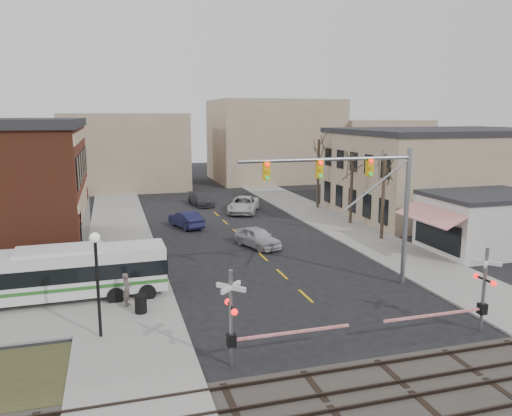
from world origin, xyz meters
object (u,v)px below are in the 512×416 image
(car_b, at_px, (186,219))
(rr_crossing_east, at_px, (476,292))
(traffic_signal_mast, at_px, (364,190))
(transit_bus, at_px, (60,273))
(car_d, at_px, (201,199))
(rr_crossing_west, at_px, (242,318))
(pedestrian_far, at_px, (112,265))
(pedestrian_near, at_px, (127,289))
(trash_bin, at_px, (141,304))
(car_a, at_px, (258,237))
(street_lamp, at_px, (96,264))
(car_c, at_px, (244,205))

(car_b, bearing_deg, rr_crossing_east, 93.17)
(rr_crossing_east, bearing_deg, traffic_signal_mast, 107.39)
(transit_bus, distance_m, car_d, 29.07)
(rr_crossing_west, bearing_deg, pedestrian_far, 111.36)
(transit_bus, bearing_deg, pedestrian_near, -28.75)
(car_d, height_order, pedestrian_near, pedestrian_near)
(trash_bin, height_order, car_a, car_a)
(street_lamp, xyz_separation_m, car_a, (11.19, 13.06, -2.74))
(rr_crossing_east, xyz_separation_m, street_lamp, (-16.45, 4.12, 1.52))
(car_d, bearing_deg, car_b, -115.64)
(car_b, height_order, pedestrian_far, pedestrian_far)
(rr_crossing_east, height_order, car_a, rr_crossing_east)
(rr_crossing_west, distance_m, car_d, 35.97)
(rr_crossing_east, height_order, car_d, rr_crossing_east)
(traffic_signal_mast, bearing_deg, trash_bin, -177.82)
(trash_bin, bearing_deg, traffic_signal_mast, 2.18)
(traffic_signal_mast, distance_m, pedestrian_far, 15.63)
(car_d, bearing_deg, car_c, -64.84)
(car_c, distance_m, pedestrian_near, 26.10)
(street_lamp, distance_m, car_a, 17.41)
(car_a, relative_size, car_d, 0.95)
(transit_bus, xyz_separation_m, rr_crossing_west, (7.51, -9.27, 0.35))
(trash_bin, xyz_separation_m, car_b, (5.08, 18.94, 0.14))
(car_a, bearing_deg, rr_crossing_east, -91.54)
(rr_crossing_west, bearing_deg, street_lamp, 143.53)
(rr_crossing_west, xyz_separation_m, car_c, (8.18, 30.43, -1.17))
(rr_crossing_west, bearing_deg, pedestrian_near, 119.31)
(car_a, height_order, car_b, car_a)
(transit_bus, relative_size, street_lamp, 2.31)
(transit_bus, height_order, car_a, transit_bus)
(pedestrian_near, bearing_deg, transit_bus, 77.19)
(traffic_signal_mast, height_order, pedestrian_near, traffic_signal_mast)
(car_a, xyz_separation_m, car_b, (-4.21, 8.14, -0.02))
(trash_bin, bearing_deg, car_a, 49.31)
(car_a, bearing_deg, pedestrian_far, -175.01)
(rr_crossing_east, relative_size, pedestrian_far, 3.58)
(street_lamp, distance_m, pedestrian_far, 8.84)
(rr_crossing_east, height_order, street_lamp, street_lamp)
(car_c, xyz_separation_m, car_d, (-3.46, 5.20, -0.13))
(traffic_signal_mast, xyz_separation_m, rr_crossing_west, (-8.84, -6.77, -3.78))
(street_lamp, bearing_deg, car_d, 72.12)
(car_c, bearing_deg, pedestrian_far, -103.02)
(car_d, bearing_deg, transit_bus, -123.40)
(car_b, bearing_deg, car_a, 100.00)
(rr_crossing_west, relative_size, car_b, 1.26)
(trash_bin, xyz_separation_m, pedestrian_near, (-0.62, 1.15, 0.41))
(car_a, xyz_separation_m, car_c, (2.46, 13.34, 0.05))
(rr_crossing_east, bearing_deg, transit_bus, 153.18)
(rr_crossing_east, relative_size, street_lamp, 1.17)
(transit_bus, height_order, trash_bin, transit_bus)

